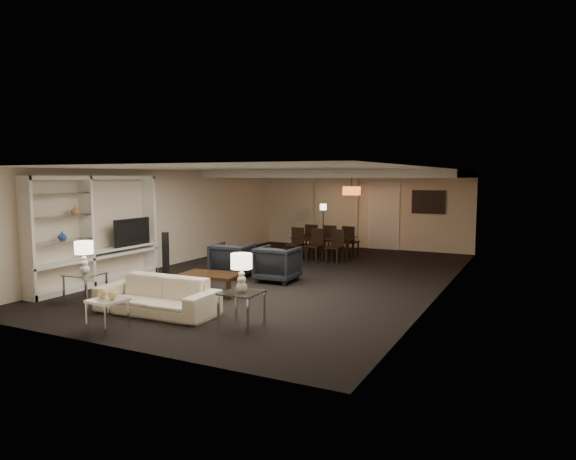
# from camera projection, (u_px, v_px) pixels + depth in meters

# --- Properties ---
(floor) EXTENTS (11.00, 11.00, 0.00)m
(floor) POSITION_uv_depth(u_px,v_px,m) (288.00, 277.00, 11.98)
(floor) COLOR black
(floor) RESTS_ON ground
(ceiling) EXTENTS (7.00, 11.00, 0.02)m
(ceiling) POSITION_uv_depth(u_px,v_px,m) (288.00, 169.00, 11.71)
(ceiling) COLOR silver
(ceiling) RESTS_ON ground
(wall_back) EXTENTS (7.00, 0.02, 2.50)m
(wall_back) POSITION_uv_depth(u_px,v_px,m) (363.00, 210.00, 16.74)
(wall_back) COLOR beige
(wall_back) RESTS_ON ground
(wall_front) EXTENTS (7.00, 0.02, 2.50)m
(wall_front) POSITION_uv_depth(u_px,v_px,m) (107.00, 257.00, 6.95)
(wall_front) COLOR beige
(wall_front) RESTS_ON ground
(wall_left) EXTENTS (0.02, 11.00, 2.50)m
(wall_left) POSITION_uv_depth(u_px,v_px,m) (168.00, 218.00, 13.40)
(wall_left) COLOR beige
(wall_left) RESTS_ON ground
(wall_right) EXTENTS (0.02, 11.00, 2.50)m
(wall_right) POSITION_uv_depth(u_px,v_px,m) (444.00, 231.00, 10.29)
(wall_right) COLOR beige
(wall_right) RESTS_ON ground
(ceiling_soffit) EXTENTS (7.00, 4.00, 0.20)m
(ceiling_soffit) POSITION_uv_depth(u_px,v_px,m) (342.00, 174.00, 14.84)
(ceiling_soffit) COLOR silver
(ceiling_soffit) RESTS_ON ceiling
(curtains) EXTENTS (1.50, 0.12, 2.40)m
(curtains) POSITION_uv_depth(u_px,v_px,m) (336.00, 211.00, 17.07)
(curtains) COLOR beige
(curtains) RESTS_ON wall_back
(door) EXTENTS (0.90, 0.05, 2.10)m
(door) POSITION_uv_depth(u_px,v_px,m) (384.00, 217.00, 16.42)
(door) COLOR silver
(door) RESTS_ON wall_back
(painting) EXTENTS (0.95, 0.04, 0.65)m
(painting) POSITION_uv_depth(u_px,v_px,m) (428.00, 202.00, 15.74)
(painting) COLOR #142D38
(painting) RESTS_ON wall_back
(media_unit) EXTENTS (0.38, 3.40, 2.35)m
(media_unit) POSITION_uv_depth(u_px,v_px,m) (96.00, 231.00, 11.01)
(media_unit) COLOR white
(media_unit) RESTS_ON wall_left
(pendant_light) EXTENTS (0.52, 0.52, 0.24)m
(pendant_light) POSITION_uv_depth(u_px,v_px,m) (352.00, 191.00, 14.76)
(pendant_light) COLOR #D8591E
(pendant_light) RESTS_ON ceiling_soffit
(sofa) EXTENTS (2.16, 0.90, 0.62)m
(sofa) POSITION_uv_depth(u_px,v_px,m) (157.00, 296.00, 8.75)
(sofa) COLOR beige
(sofa) RESTS_ON floor
(coffee_table) EXTENTS (1.23, 0.79, 0.42)m
(coffee_table) POSITION_uv_depth(u_px,v_px,m) (211.00, 284.00, 10.19)
(coffee_table) COLOR black
(coffee_table) RESTS_ON floor
(armchair_left) EXTENTS (0.96, 0.98, 0.79)m
(armchair_left) POSITION_uv_depth(u_px,v_px,m) (232.00, 260.00, 11.95)
(armchair_left) COLOR black
(armchair_left) RESTS_ON floor
(armchair_right) EXTENTS (0.88, 0.90, 0.79)m
(armchair_right) POSITION_uv_depth(u_px,v_px,m) (278.00, 264.00, 11.41)
(armchair_right) COLOR black
(armchair_right) RESTS_ON floor
(side_table_left) EXTENTS (0.64, 0.64, 0.55)m
(side_table_left) POSITION_uv_depth(u_px,v_px,m) (85.00, 288.00, 9.51)
(side_table_left) COLOR silver
(side_table_left) RESTS_ON floor
(side_table_right) EXTENTS (0.59, 0.59, 0.55)m
(side_table_right) POSITION_uv_depth(u_px,v_px,m) (242.00, 309.00, 8.00)
(side_table_right) COLOR white
(side_table_right) RESTS_ON floor
(table_lamp_left) EXTENTS (0.37, 0.37, 0.60)m
(table_lamp_left) POSITION_uv_depth(u_px,v_px,m) (84.00, 257.00, 9.45)
(table_lamp_left) COLOR #F4E7CE
(table_lamp_left) RESTS_ON side_table_left
(table_lamp_right) EXTENTS (0.34, 0.34, 0.60)m
(table_lamp_right) POSITION_uv_depth(u_px,v_px,m) (242.00, 273.00, 7.94)
(table_lamp_right) COLOR beige
(table_lamp_right) RESTS_ON side_table_right
(marble_table) EXTENTS (0.53, 0.53, 0.49)m
(marble_table) POSITION_uv_depth(u_px,v_px,m) (108.00, 315.00, 7.78)
(marble_table) COLOR white
(marble_table) RESTS_ON floor
(gold_gourd_a) EXTENTS (0.16, 0.16, 0.16)m
(gold_gourd_a) POSITION_uv_depth(u_px,v_px,m) (103.00, 293.00, 7.79)
(gold_gourd_a) COLOR #EEC77E
(gold_gourd_a) RESTS_ON marble_table
(gold_gourd_b) EXTENTS (0.14, 0.14, 0.14)m
(gold_gourd_b) POSITION_uv_depth(u_px,v_px,m) (112.00, 295.00, 7.70)
(gold_gourd_b) COLOR #E2CB77
(gold_gourd_b) RESTS_ON marble_table
(television) EXTENTS (1.08, 0.14, 0.62)m
(television) POSITION_uv_depth(u_px,v_px,m) (129.00, 232.00, 11.83)
(television) COLOR black
(television) RESTS_ON media_unit
(vase_blue) EXTENTS (0.17, 0.17, 0.18)m
(vase_blue) POSITION_uv_depth(u_px,v_px,m) (62.00, 236.00, 10.23)
(vase_blue) COLOR #243F9D
(vase_blue) RESTS_ON media_unit
(vase_amber) EXTENTS (0.17, 0.17, 0.17)m
(vase_amber) POSITION_uv_depth(u_px,v_px,m) (75.00, 210.00, 10.48)
(vase_amber) COLOR #AA7638
(vase_amber) RESTS_ON media_unit
(floor_speaker) EXTENTS (0.15, 0.15, 1.11)m
(floor_speaker) POSITION_uv_depth(u_px,v_px,m) (166.00, 257.00, 11.35)
(floor_speaker) COLOR black
(floor_speaker) RESTS_ON floor
(dining_table) EXTENTS (1.82, 1.16, 0.60)m
(dining_table) POSITION_uv_depth(u_px,v_px,m) (323.00, 248.00, 14.70)
(dining_table) COLOR black
(dining_table) RESTS_ON floor
(chair_nl) EXTENTS (0.45, 0.45, 0.90)m
(chair_nl) POSITION_uv_depth(u_px,v_px,m) (295.00, 244.00, 14.38)
(chair_nl) COLOR black
(chair_nl) RESTS_ON floor
(chair_nm) EXTENTS (0.47, 0.47, 0.90)m
(chair_nm) POSITION_uv_depth(u_px,v_px,m) (314.00, 245.00, 14.11)
(chair_nm) COLOR black
(chair_nm) RESTS_ON floor
(chair_nr) EXTENTS (0.46, 0.46, 0.90)m
(chair_nr) POSITION_uv_depth(u_px,v_px,m) (335.00, 247.00, 13.84)
(chair_nr) COLOR black
(chair_nr) RESTS_ON floor
(chair_fl) EXTENTS (0.44, 0.44, 0.90)m
(chair_fl) POSITION_uv_depth(u_px,v_px,m) (313.00, 239.00, 15.53)
(chair_fl) COLOR black
(chair_fl) RESTS_ON floor
(chair_fm) EXTENTS (0.43, 0.43, 0.90)m
(chair_fm) POSITION_uv_depth(u_px,v_px,m) (332.00, 240.00, 15.27)
(chair_fm) COLOR black
(chair_fm) RESTS_ON floor
(chair_fr) EXTENTS (0.47, 0.47, 0.90)m
(chair_fr) POSITION_uv_depth(u_px,v_px,m) (351.00, 241.00, 15.00)
(chair_fr) COLOR black
(chair_fr) RESTS_ON floor
(floor_lamp) EXTENTS (0.28, 0.28, 1.46)m
(floor_lamp) POSITION_uv_depth(u_px,v_px,m) (323.00, 227.00, 16.40)
(floor_lamp) COLOR black
(floor_lamp) RESTS_ON floor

